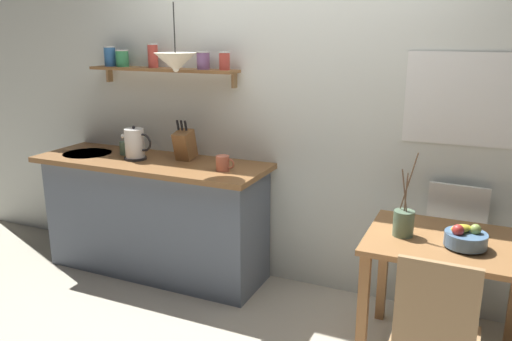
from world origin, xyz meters
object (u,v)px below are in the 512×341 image
(dining_chair_near, at_px, (434,336))
(coffee_mug_by_sink, at_px, (126,148))
(dining_table, at_px, (446,262))
(coffee_mug_spare, at_px, (223,163))
(fruit_bowl, at_px, (465,238))
(knife_block, at_px, (185,144))
(dining_chair_far, at_px, (451,252))
(pendant_lamp, at_px, (176,62))
(twig_vase, at_px, (404,222))
(electric_kettle, at_px, (135,144))

(dining_chair_near, xyz_separation_m, coffee_mug_by_sink, (-2.45, 0.94, 0.47))
(dining_table, distance_m, coffee_mug_spare, 1.57)
(fruit_bowl, relative_size, coffee_mug_by_sink, 1.64)
(knife_block, height_order, coffee_mug_spare, knife_block)
(dining_chair_far, xyz_separation_m, pendant_lamp, (-1.84, -0.23, 1.14))
(dining_chair_near, relative_size, dining_chair_far, 0.99)
(dining_chair_far, distance_m, coffee_mug_spare, 1.60)
(dining_chair_far, relative_size, twig_vase, 1.90)
(dining_chair_near, relative_size, fruit_bowl, 4.19)
(twig_vase, xyz_separation_m, coffee_mug_spare, (-1.27, 0.25, 0.15))
(twig_vase, bearing_deg, dining_table, 8.46)
(dining_chair_near, xyz_separation_m, fruit_bowl, (0.08, 0.52, 0.30))
(knife_block, bearing_deg, dining_chair_near, -26.72)
(twig_vase, distance_m, coffee_mug_spare, 1.31)
(dining_chair_near, bearing_deg, coffee_mug_spare, 151.72)
(knife_block, bearing_deg, fruit_bowl, -12.55)
(twig_vase, bearing_deg, electric_kettle, 172.48)
(dining_table, xyz_separation_m, twig_vase, (-0.24, -0.04, 0.21))
(fruit_bowl, distance_m, pendant_lamp, 2.11)
(electric_kettle, xyz_separation_m, pendant_lamp, (0.44, -0.08, 0.62))
(dining_chair_far, xyz_separation_m, fruit_bowl, (0.08, -0.46, 0.28))
(fruit_bowl, height_order, coffee_mug_spare, coffee_mug_spare)
(knife_block, relative_size, pendant_lamp, 0.68)
(dining_chair_near, height_order, pendant_lamp, pendant_lamp)
(pendant_lamp, bearing_deg, fruit_bowl, -6.94)
(fruit_bowl, height_order, knife_block, knife_block)
(dining_chair_near, distance_m, dining_chair_far, 0.98)
(dining_chair_near, height_order, electric_kettle, electric_kettle)
(pendant_lamp, bearing_deg, coffee_mug_spare, 11.29)
(dining_table, distance_m, pendant_lamp, 2.11)
(dining_chair_far, bearing_deg, coffee_mug_spare, -173.87)
(dining_table, relative_size, coffee_mug_spare, 6.35)
(dining_table, bearing_deg, coffee_mug_by_sink, 172.23)
(electric_kettle, bearing_deg, twig_vase, -7.52)
(fruit_bowl, height_order, coffee_mug_by_sink, coffee_mug_by_sink)
(twig_vase, height_order, coffee_mug_spare, twig_vase)
(fruit_bowl, xyz_separation_m, electric_kettle, (-2.36, 0.31, 0.23))
(twig_vase, height_order, coffee_mug_by_sink, twig_vase)
(dining_table, height_order, electric_kettle, electric_kettle)
(electric_kettle, relative_size, knife_block, 0.84)
(dining_table, height_order, coffee_mug_by_sink, coffee_mug_by_sink)
(dining_chair_far, relative_size, coffee_mug_spare, 6.72)
(dining_table, bearing_deg, pendant_lamp, 175.23)
(twig_vase, height_order, electric_kettle, twig_vase)
(knife_block, distance_m, coffee_mug_spare, 0.43)
(electric_kettle, bearing_deg, coffee_mug_by_sink, 149.20)
(dining_chair_near, relative_size, coffee_mug_spare, 6.65)
(dining_table, height_order, dining_chair_near, dining_chair_near)
(dining_table, distance_m, dining_chair_near, 0.61)
(dining_table, relative_size, knife_block, 2.83)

